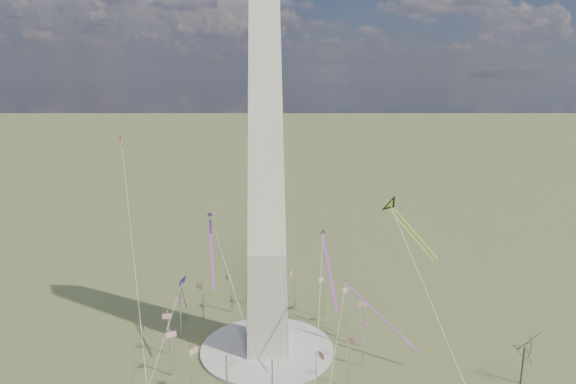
{
  "coord_description": "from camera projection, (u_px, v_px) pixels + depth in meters",
  "views": [
    {
      "loc": [
        -5.07,
        -125.97,
        72.89
      ],
      "look_at": [
        5.68,
        0.0,
        44.0
      ],
      "focal_mm": 32.0,
      "sensor_mm": 36.0,
      "label": 1
    }
  ],
  "objects": [
    {
      "name": "ground",
      "position": [
        267.0,
        350.0,
        139.02
      ],
      "size": [
        2000.0,
        2000.0,
        0.0
      ],
      "primitive_type": "plane",
      "color": "#52592C",
      "rests_on": "ground"
    },
    {
      "name": "plaza",
      "position": [
        267.0,
        349.0,
        138.93
      ],
      "size": [
        36.0,
        36.0,
        0.8
      ],
      "primitive_type": "cylinder",
      "color": "beige",
      "rests_on": "ground"
    },
    {
      "name": "washington_monument",
      "position": [
        265.0,
        177.0,
        128.33
      ],
      "size": [
        15.56,
        15.56,
        100.0
      ],
      "color": "#BBAF9D",
      "rests_on": "plaza"
    },
    {
      "name": "flagpole_ring",
      "position": [
        267.0,
        326.0,
        137.4
      ],
      "size": [
        54.4,
        54.4,
        13.0
      ],
      "color": "silver",
      "rests_on": "ground"
    },
    {
      "name": "tree_near",
      "position": [
        525.0,
        345.0,
        121.93
      ],
      "size": [
        8.17,
        8.17,
        14.3
      ],
      "color": "#403527",
      "rests_on": "ground"
    },
    {
      "name": "kite_delta_black",
      "position": [
        393.0,
        208.0,
        136.71
      ],
      "size": [
        12.97,
        16.4,
        14.18
      ],
      "rotation": [
        0.0,
        0.0,
        3.73
      ],
      "color": "black",
      "rests_on": "ground"
    },
    {
      "name": "kite_diamond_purple",
      "position": [
        183.0,
        285.0,
        140.44
      ],
      "size": [
        1.78,
        3.2,
        10.07
      ],
      "rotation": [
        0.0,
        0.0,
        2.81
      ],
      "color": "#351D83",
      "rests_on": "ground"
    },
    {
      "name": "kite_streamer_left",
      "position": [
        328.0,
        260.0,
        124.52
      ],
      "size": [
        1.87,
        19.83,
        13.62
      ],
      "rotation": [
        0.0,
        0.0,
        3.17
      ],
      "color": "#F1263C",
      "rests_on": "ground"
    },
    {
      "name": "kite_streamer_mid",
      "position": [
        211.0,
        240.0,
        130.88
      ],
      "size": [
        2.94,
        20.3,
        13.93
      ],
      "rotation": [
        0.0,
        0.0,
        3.23
      ],
      "color": "#F1263C",
      "rests_on": "ground"
    },
    {
      "name": "kite_streamer_right",
      "position": [
        370.0,
        305.0,
        135.07
      ],
      "size": [
        17.51,
        15.19,
        15.03
      ],
      "rotation": [
        0.0,
        0.0,
        4.01
      ],
      "color": "#F1263C",
      "rests_on": "ground"
    },
    {
      "name": "kite_small_red",
      "position": [
        121.0,
        138.0,
        153.35
      ],
      "size": [
        1.08,
        1.81,
        4.25
      ],
      "rotation": [
        0.0,
        0.0,
        2.8
      ],
      "color": "red",
      "rests_on": "ground"
    },
    {
      "name": "kite_small_white",
      "position": [
        273.0,
        127.0,
        166.47
      ],
      "size": [
        1.66,
        1.58,
        4.69
      ],
      "rotation": [
        0.0,
        0.0,
        3.11
      ],
      "color": "white",
      "rests_on": "ground"
    }
  ]
}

